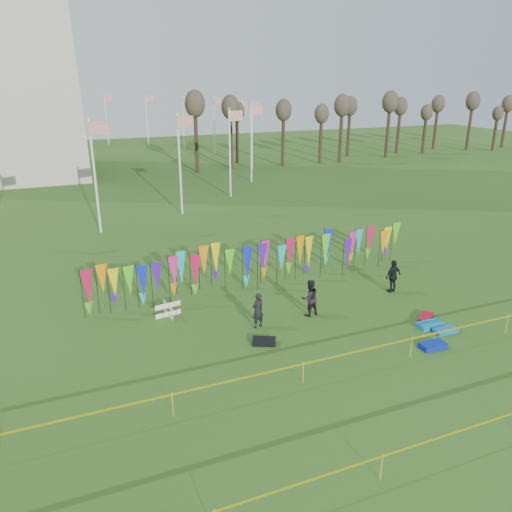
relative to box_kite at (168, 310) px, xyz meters
name	(u,v)px	position (x,y,z in m)	size (l,w,h in m)	color
ground	(331,354)	(5.32, -5.79, -0.35)	(160.00, 160.00, 0.00)	#294F16
flagpole_ring	(3,140)	(-8.68, 42.21, 3.65)	(57.40, 56.16, 8.00)	silver
banner_row	(262,258)	(5.60, 1.98, 1.12)	(18.64, 0.64, 2.36)	black
caution_tape_near	(346,355)	(5.10, -7.22, 0.43)	(26.00, 0.02, 0.90)	#E7E604
caution_tape_far	(439,439)	(5.10, -12.18, 0.43)	(26.00, 0.02, 0.90)	#E7E604
tree_line	(372,111)	(37.32, 38.21, 5.82)	(53.92, 1.92, 7.84)	#38261C
box_kite	(168,310)	(0.00, 0.00, 0.00)	(0.64, 0.64, 0.70)	red
person_left	(258,310)	(3.47, -2.55, 0.47)	(0.60, 0.44, 1.65)	black
person_mid	(310,298)	(6.17, -2.36, 0.53)	(0.86, 0.53, 1.77)	black
person_right	(393,276)	(11.45, -1.62, 0.52)	(1.03, 0.58, 1.75)	black
kite_bag_turquoise	(430,325)	(10.57, -5.52, -0.23)	(1.19, 0.59, 0.24)	#0C7EC0
kite_bag_blue	(433,346)	(9.46, -7.02, -0.24)	(1.10, 0.57, 0.23)	#0A24A3
kite_bag_red	(426,317)	(10.94, -4.83, -0.25)	(1.07, 0.49, 0.20)	#B00B20
kite_bag_black	(264,341)	(3.14, -4.02, -0.24)	(0.97, 0.56, 0.22)	black
kite_bag_teal	(445,330)	(10.89, -6.17, -0.25)	(1.07, 0.51, 0.20)	#0D6DBC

